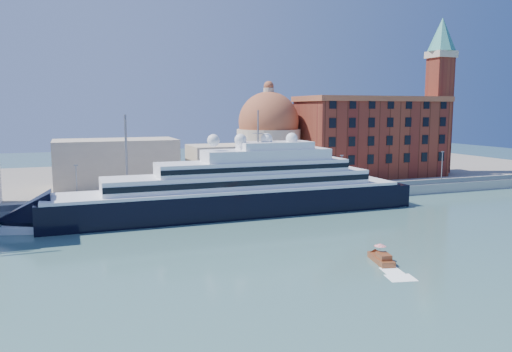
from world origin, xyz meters
name	(u,v)px	position (x,y,z in m)	size (l,w,h in m)	color
ground	(277,242)	(0.00, 0.00, 0.00)	(400.00, 400.00, 0.00)	#3C6866
quay	(218,200)	(0.00, 34.00, 1.25)	(180.00, 10.00, 2.50)	gray
land	(180,178)	(0.00, 75.00, 1.00)	(260.00, 72.00, 2.00)	slate
quay_fence	(224,195)	(0.00, 29.50, 3.10)	(180.00, 0.10, 1.20)	slate
superyacht	(221,195)	(-2.53, 23.00, 4.32)	(83.78, 11.61, 25.04)	black
service_barge	(39,228)	(-36.70, 21.21, 0.75)	(12.22, 6.84, 2.61)	white
water_taxi	(381,258)	(9.63, -15.25, 0.66)	(3.18, 6.09, 2.76)	brown
warehouse	(371,136)	(52.00, 52.00, 13.79)	(43.00, 19.00, 23.25)	maroon
campanile	(440,86)	(76.00, 52.00, 28.76)	(8.40, 8.40, 47.00)	maroon
church	(216,149)	(6.39, 57.72, 10.91)	(66.00, 18.00, 25.50)	beige
lamp_posts	(163,165)	(-12.67, 32.27, 9.84)	(120.80, 2.40, 18.00)	slate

